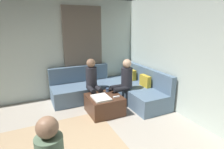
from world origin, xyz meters
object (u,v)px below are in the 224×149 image
object	(u,v)px
game_remote	(116,97)
coffee_mug	(107,90)
sectional_couch	(113,89)
person_on_couch_back	(123,81)
person_on_couch_side	(93,81)
ottoman	(104,104)

from	to	relation	value
game_remote	coffee_mug	bearing A→B (deg)	-174.29
sectional_couch	person_on_couch_back	distance (m)	0.61
sectional_couch	game_remote	size ratio (longest dim) A/B	17.00
person_on_couch_back	person_on_couch_side	world-z (taller)	same
person_on_couch_back	ottoman	bearing A→B (deg)	107.00
person_on_couch_side	ottoman	bearing A→B (deg)	100.32
sectional_couch	coffee_mug	size ratio (longest dim) A/B	26.84
ottoman	sectional_couch	bearing A→B (deg)	140.31
sectional_couch	coffee_mug	bearing A→B (deg)	-39.89
ottoman	coffee_mug	xyz separation A→B (m)	(-0.22, 0.18, 0.26)
person_on_couch_back	game_remote	bearing A→B (deg)	133.69
sectional_couch	ottoman	distance (m)	0.86
game_remote	person_on_couch_side	world-z (taller)	person_on_couch_side
coffee_mug	game_remote	distance (m)	0.40
ottoman	person_on_couch_side	distance (m)	0.68
coffee_mug	person_on_couch_back	size ratio (longest dim) A/B	0.08
sectional_couch	person_on_couch_back	xyz separation A→B (m)	(0.47, 0.06, 0.38)
game_remote	person_on_couch_side	xyz separation A→B (m)	(-0.69, -0.31, 0.23)
sectional_couch	ottoman	world-z (taller)	sectional_couch
sectional_couch	coffee_mug	distance (m)	0.60
sectional_couch	game_remote	world-z (taller)	sectional_couch
person_on_couch_back	person_on_couch_side	distance (m)	0.77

